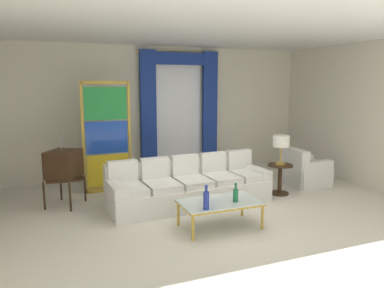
{
  "coord_description": "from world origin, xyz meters",
  "views": [
    {
      "loc": [
        -2.51,
        -5.28,
        2.15
      ],
      "look_at": [
        -0.06,
        0.9,
        1.05
      ],
      "focal_mm": 34.28,
      "sensor_mm": 36.0,
      "label": 1
    }
  ],
  "objects_px": {
    "bottle_blue_decanter": "(206,199)",
    "couch_white_long": "(189,187)",
    "peacock_figurine": "(135,184)",
    "table_lamp_brass": "(281,142)",
    "vintage_tv": "(64,166)",
    "armchair_white": "(303,172)",
    "stained_glass_divider": "(107,140)",
    "coffee_table": "(220,203)",
    "bottle_crystal_tall": "(236,194)",
    "round_side_table": "(280,176)"
  },
  "relations": [
    {
      "from": "bottle_blue_decanter",
      "to": "couch_white_long",
      "type": "bearing_deg",
      "value": 78.19
    },
    {
      "from": "peacock_figurine",
      "to": "table_lamp_brass",
      "type": "bearing_deg",
      "value": -20.84
    },
    {
      "from": "vintage_tv",
      "to": "bottle_blue_decanter",
      "type": "bearing_deg",
      "value": -50.77
    },
    {
      "from": "armchair_white",
      "to": "stained_glass_divider",
      "type": "xyz_separation_m",
      "value": [
        -3.96,
        1.05,
        0.77
      ]
    },
    {
      "from": "couch_white_long",
      "to": "stained_glass_divider",
      "type": "relative_size",
      "value": 1.35
    },
    {
      "from": "coffee_table",
      "to": "armchair_white",
      "type": "bearing_deg",
      "value": 28.59
    },
    {
      "from": "peacock_figurine",
      "to": "table_lamp_brass",
      "type": "distance_m",
      "value": 2.95
    },
    {
      "from": "bottle_crystal_tall",
      "to": "vintage_tv",
      "type": "xyz_separation_m",
      "value": [
        -2.32,
        2.02,
        0.2
      ]
    },
    {
      "from": "bottle_blue_decanter",
      "to": "table_lamp_brass",
      "type": "distance_m",
      "value": 2.6
    },
    {
      "from": "stained_glass_divider",
      "to": "peacock_figurine",
      "type": "distance_m",
      "value": 1.04
    },
    {
      "from": "coffee_table",
      "to": "stained_glass_divider",
      "type": "height_order",
      "value": "stained_glass_divider"
    },
    {
      "from": "bottle_crystal_tall",
      "to": "table_lamp_brass",
      "type": "xyz_separation_m",
      "value": [
        1.63,
        1.2,
        0.5
      ]
    },
    {
      "from": "couch_white_long",
      "to": "armchair_white",
      "type": "bearing_deg",
      "value": 4.85
    },
    {
      "from": "stained_glass_divider",
      "to": "table_lamp_brass",
      "type": "xyz_separation_m",
      "value": [
        3.1,
        -1.42,
        -0.03
      ]
    },
    {
      "from": "peacock_figurine",
      "to": "round_side_table",
      "type": "bearing_deg",
      "value": -20.84
    },
    {
      "from": "stained_glass_divider",
      "to": "table_lamp_brass",
      "type": "relative_size",
      "value": 3.86
    },
    {
      "from": "bottle_crystal_tall",
      "to": "armchair_white",
      "type": "relative_size",
      "value": 0.35
    },
    {
      "from": "armchair_white",
      "to": "round_side_table",
      "type": "distance_m",
      "value": 0.94
    },
    {
      "from": "bottle_crystal_tall",
      "to": "stained_glass_divider",
      "type": "relative_size",
      "value": 0.13
    },
    {
      "from": "couch_white_long",
      "to": "bottle_crystal_tall",
      "type": "xyz_separation_m",
      "value": [
        0.23,
        -1.34,
        0.22
      ]
    },
    {
      "from": "couch_white_long",
      "to": "bottle_blue_decanter",
      "type": "relative_size",
      "value": 8.3
    },
    {
      "from": "bottle_blue_decanter",
      "to": "peacock_figurine",
      "type": "height_order",
      "value": "bottle_blue_decanter"
    },
    {
      "from": "armchair_white",
      "to": "round_side_table",
      "type": "bearing_deg",
      "value": -156.52
    },
    {
      "from": "coffee_table",
      "to": "vintage_tv",
      "type": "distance_m",
      "value": 2.88
    },
    {
      "from": "bottle_blue_decanter",
      "to": "round_side_table",
      "type": "distance_m",
      "value": 2.57
    },
    {
      "from": "armchair_white",
      "to": "table_lamp_brass",
      "type": "xyz_separation_m",
      "value": [
        -0.86,
        -0.37,
        0.74
      ]
    },
    {
      "from": "armchair_white",
      "to": "table_lamp_brass",
      "type": "relative_size",
      "value": 1.48
    },
    {
      "from": "armchair_white",
      "to": "table_lamp_brass",
      "type": "bearing_deg",
      "value": -156.52
    },
    {
      "from": "stained_glass_divider",
      "to": "table_lamp_brass",
      "type": "bearing_deg",
      "value": -24.68
    },
    {
      "from": "table_lamp_brass",
      "to": "bottle_crystal_tall",
      "type": "bearing_deg",
      "value": -143.73
    },
    {
      "from": "bottle_crystal_tall",
      "to": "vintage_tv",
      "type": "relative_size",
      "value": 0.22
    },
    {
      "from": "couch_white_long",
      "to": "vintage_tv",
      "type": "bearing_deg",
      "value": 161.78
    },
    {
      "from": "coffee_table",
      "to": "table_lamp_brass",
      "type": "relative_size",
      "value": 2.09
    },
    {
      "from": "couch_white_long",
      "to": "bottle_crystal_tall",
      "type": "height_order",
      "value": "couch_white_long"
    },
    {
      "from": "coffee_table",
      "to": "bottle_blue_decanter",
      "type": "bearing_deg",
      "value": -143.35
    },
    {
      "from": "armchair_white",
      "to": "peacock_figurine",
      "type": "bearing_deg",
      "value": 169.71
    },
    {
      "from": "table_lamp_brass",
      "to": "couch_white_long",
      "type": "bearing_deg",
      "value": 175.65
    },
    {
      "from": "round_side_table",
      "to": "coffee_table",
      "type": "bearing_deg",
      "value": -149.19
    },
    {
      "from": "bottle_blue_decanter",
      "to": "round_side_table",
      "type": "relative_size",
      "value": 0.6
    },
    {
      "from": "vintage_tv",
      "to": "coffee_table",
      "type": "bearing_deg",
      "value": -42.35
    },
    {
      "from": "coffee_table",
      "to": "stained_glass_divider",
      "type": "xyz_separation_m",
      "value": [
        -1.26,
        2.52,
        0.68
      ]
    },
    {
      "from": "round_side_table",
      "to": "table_lamp_brass",
      "type": "relative_size",
      "value": 1.04
    },
    {
      "from": "bottle_crystal_tall",
      "to": "peacock_figurine",
      "type": "height_order",
      "value": "bottle_crystal_tall"
    },
    {
      "from": "armchair_white",
      "to": "peacock_figurine",
      "type": "height_order",
      "value": "armchair_white"
    },
    {
      "from": "armchair_white",
      "to": "coffee_table",
      "type": "bearing_deg",
      "value": -151.41
    },
    {
      "from": "couch_white_long",
      "to": "round_side_table",
      "type": "relative_size",
      "value": 4.98
    },
    {
      "from": "couch_white_long",
      "to": "peacock_figurine",
      "type": "relative_size",
      "value": 4.94
    },
    {
      "from": "couch_white_long",
      "to": "stained_glass_divider",
      "type": "bearing_deg",
      "value": 133.92
    },
    {
      "from": "armchair_white",
      "to": "bottle_blue_decanter",
      "type": "bearing_deg",
      "value": -150.45
    },
    {
      "from": "coffee_table",
      "to": "round_side_table",
      "type": "relative_size",
      "value": 2.01
    }
  ]
}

